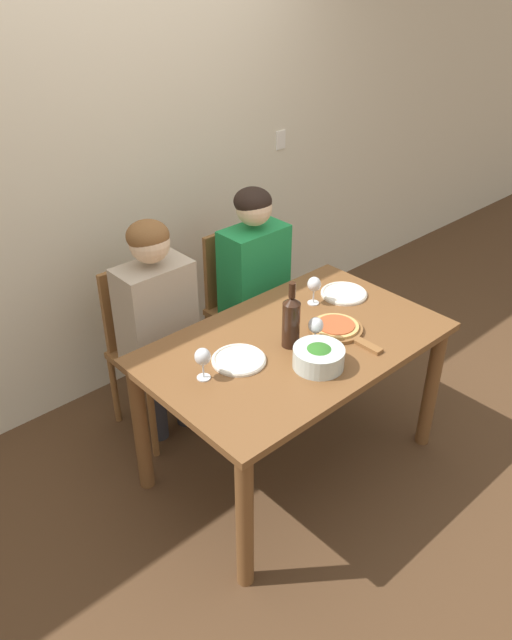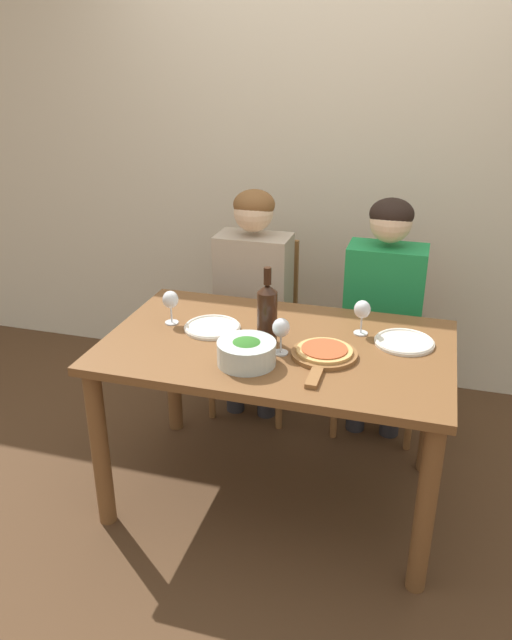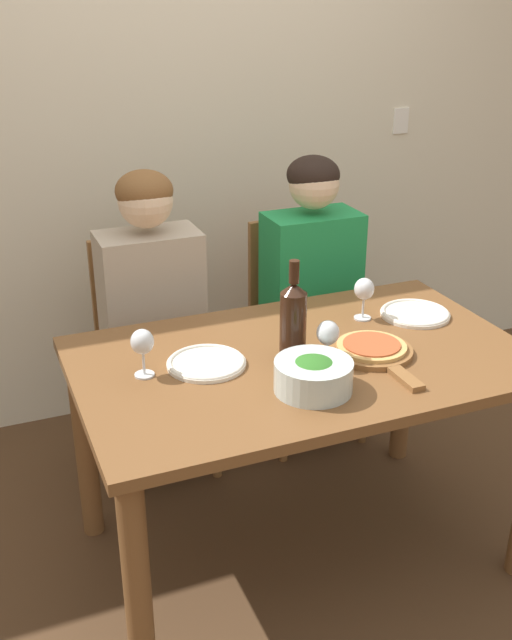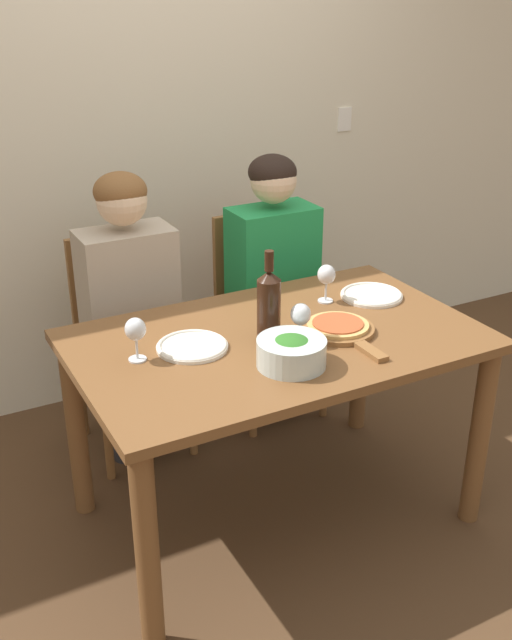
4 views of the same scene
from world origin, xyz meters
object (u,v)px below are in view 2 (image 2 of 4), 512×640
person_woman (253,284)px  pizza_on_board (324,354)px  broccoli_bowl (247,352)px  chair_left (259,318)px  dinner_plate_left (212,327)px  dinner_plate_right (404,342)px  wine_glass_left (171,301)px  wine_glass_centre (281,329)px  wine_bottle (267,313)px  chair_right (382,333)px  person_man (384,298)px  wine_glass_right (362,311)px

person_woman → pizza_on_board: bearing=-55.6°
broccoli_bowl → chair_left: bearing=103.5°
dinner_plate_left → dinner_plate_right: (0.81, 0.08, 0.00)m
wine_glass_left → wine_glass_centre: (0.53, -0.15, 0.00)m
dinner_plate_left → wine_glass_left: 0.22m
wine_glass_centre → broccoli_bowl: bearing=-131.5°
chair_left → wine_glass_left: (-0.19, -0.73, 0.37)m
wine_bottle → chair_right: bearing=62.8°
person_man → wine_bottle: size_ratio=3.80×
dinner_plate_right → pizza_on_board: 0.36m
broccoli_bowl → dinner_plate_left: bearing=132.0°
wine_bottle → dinner_plate_right: size_ratio=1.34×
wine_glass_left → person_man: bearing=35.5°
dinner_plate_left → dinner_plate_right: 0.81m
person_woman → wine_glass_centre: size_ratio=8.22×
dinner_plate_right → chair_right: bearing=101.6°
person_man → wine_glass_left: bearing=-144.5°
person_woman → pizza_on_board: (0.52, -0.75, 0.04)m
pizza_on_board → wine_glass_centre: (-0.17, -0.01, 0.09)m
wine_bottle → wine_glass_left: (-0.45, 0.07, -0.03)m
wine_bottle → wine_glass_right: 0.41m
wine_bottle → wine_glass_right: wine_bottle is taller
chair_left → pizza_on_board: chair_left is taller
pizza_on_board → person_man: bearing=78.0°
chair_right → broccoli_bowl: bearing=-113.6°
dinner_plate_left → pizza_on_board: pizza_on_board is taller
person_man → broccoli_bowl: person_man is taller
chair_right → chair_left: bearing=180.0°
chair_right → wine_glass_left: size_ratio=6.20×
person_man → wine_glass_centre: 0.85m
broccoli_bowl → dinner_plate_left: (-0.24, 0.26, -0.04)m
dinner_plate_right → wine_glass_centre: bearing=-154.1°
chair_right → wine_glass_centre: chair_right is taller
chair_right → person_man: bearing=-90.0°
chair_left → wine_glass_left: 0.84m
person_man → broccoli_bowl: (-0.44, -0.89, 0.07)m
person_man → wine_bottle: 0.82m
chair_right → broccoli_bowl: (-0.44, -1.00, 0.31)m
dinner_plate_right → wine_glass_left: 1.01m
pizza_on_board → wine_glass_centre: bearing=-175.4°
broccoli_bowl → wine_glass_left: wine_glass_left is taller
chair_left → person_man: person_man is taller
person_man → wine_glass_right: bearing=-95.9°
person_man → dinner_plate_left: bearing=-137.1°
wine_glass_right → wine_glass_left: bearing=-171.4°
wine_bottle → wine_glass_centre: size_ratio=2.16×
person_woman → person_man: size_ratio=1.00×
chair_left → person_man: bearing=-9.3°
broccoli_bowl → pizza_on_board: bearing=25.7°
wine_bottle → dinner_plate_left: 0.30m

